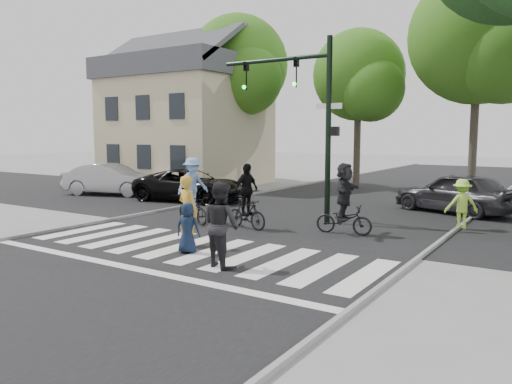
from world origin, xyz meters
The scene contains 22 objects.
ground centered at (0.00, 0.00, 0.00)m, with size 120.00×120.00×0.00m, color gray.
road_stem centered at (0.00, 5.00, 0.01)m, with size 10.00×70.00×0.01m, color black.
road_cross centered at (0.00, 8.00, 0.01)m, with size 70.00×10.00×0.01m, color black.
curb_left centered at (-5.05, 5.00, 0.05)m, with size 0.10×70.00×0.10m, color gray.
curb_right centered at (5.05, 5.00, 0.05)m, with size 0.10×70.00×0.10m, color gray.
crosswalk centered at (0.00, 0.66, 0.01)m, with size 10.00×3.85×0.01m.
traffic_signal centered at (0.35, 6.20, 3.90)m, with size 4.45×0.29×6.00m.
bg_tree_0 centered at (-13.74, 16.00, 6.14)m, with size 5.46×5.20×8.97m.
bg_tree_1 centered at (-8.70, 15.48, 6.65)m, with size 6.09×5.80×9.80m.
bg_tree_2 centered at (-1.76, 16.62, 5.78)m, with size 5.04×4.80×8.40m.
bg_tree_3 centered at (4.31, 15.27, 6.94)m, with size 6.30×6.00×10.20m.
house centered at (-11.49, 13.98, 3.80)m, with size 8.40×8.10×8.82m.
pedestrian_woman centered at (-0.42, 1.16, 0.93)m, with size 0.68×0.44×1.85m, color gold.
pedestrian_child centered at (0.09, 0.56, 0.63)m, with size 0.61×0.40×1.25m, color #121D35.
pedestrian_adult centered at (1.54, -0.01, 0.95)m, with size 0.92×0.72×1.89m, color black.
cyclist_left centered at (-2.49, 3.81, 0.93)m, with size 1.80×1.25×2.15m.
cyclist_mid centered at (-0.46, 3.94, 0.83)m, with size 1.60×1.00×2.03m.
cyclist_right centered at (2.38, 4.81, 0.93)m, with size 1.71×1.59×2.09m.
car_suv centered at (-6.10, 7.92, 0.69)m, with size 2.29×4.98×1.38m, color black.
car_silver centered at (-10.72, 7.54, 0.75)m, with size 1.59×4.56×1.50m, color #9C9B9F.
car_grey centered at (4.30, 10.70, 0.77)m, with size 1.81×4.49×1.53m, color #2C2B30.
bystander_hivis centered at (5.10, 7.52, 0.77)m, with size 1.00×0.57×1.54m, color #B5F64B.
Camera 1 is at (8.04, -8.62, 2.92)m, focal length 35.00 mm.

